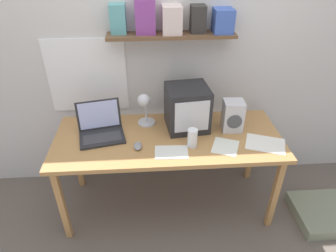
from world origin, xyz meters
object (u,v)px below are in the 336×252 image
(printed_handout, at_px, (265,144))
(loose_paper_near_monitor, at_px, (225,147))
(space_heater, at_px, (233,116))
(computer_mouse, at_px, (138,146))
(laptop, at_px, (101,127))
(floor_cushion, at_px, (322,213))
(open_notebook, at_px, (171,152))
(corner_desk, at_px, (168,143))
(juice_glass, at_px, (192,139))
(crt_monitor, at_px, (187,108))
(desk_lamp, at_px, (145,106))

(printed_handout, relative_size, loose_paper_near_monitor, 1.32)
(space_heater, xyz_separation_m, computer_mouse, (-0.76, -0.20, -0.11))
(laptop, height_order, floor_cushion, laptop)
(printed_handout, relative_size, open_notebook, 1.38)
(corner_desk, distance_m, juice_glass, 0.25)
(open_notebook, bearing_deg, crt_monitor, 65.83)
(space_heater, xyz_separation_m, floor_cushion, (0.80, -0.33, -0.82))
(corner_desk, bearing_deg, floor_cushion, -11.23)
(juice_glass, bearing_deg, laptop, 163.51)
(crt_monitor, relative_size, open_notebook, 1.42)
(space_heater, bearing_deg, desk_lamp, 174.47)
(crt_monitor, distance_m, computer_mouse, 0.50)
(desk_lamp, relative_size, space_heater, 1.18)
(desk_lamp, distance_m, loose_paper_near_monitor, 0.71)
(laptop, xyz_separation_m, juice_glass, (0.70, -0.21, 0.00))
(desk_lamp, xyz_separation_m, space_heater, (0.70, -0.10, -0.06))
(juice_glass, height_order, open_notebook, juice_glass)
(space_heater, distance_m, loose_paper_near_monitor, 0.28)
(corner_desk, bearing_deg, open_notebook, -86.88)
(space_heater, bearing_deg, floor_cushion, -20.29)
(corner_desk, distance_m, crt_monitor, 0.32)
(crt_monitor, bearing_deg, desk_lamp, 168.47)
(desk_lamp, xyz_separation_m, floor_cushion, (1.49, -0.43, -0.88))
(corner_desk, height_order, open_notebook, open_notebook)
(desk_lamp, relative_size, printed_handout, 0.87)
(laptop, xyz_separation_m, desk_lamp, (0.35, 0.10, 0.13))
(laptop, distance_m, computer_mouse, 0.36)
(printed_handout, height_order, open_notebook, same)
(juice_glass, bearing_deg, corner_desk, 142.04)
(corner_desk, bearing_deg, desk_lamp, 136.30)
(laptop, xyz_separation_m, open_notebook, (0.54, -0.27, -0.06))
(computer_mouse, relative_size, floor_cushion, 0.23)
(juice_glass, distance_m, open_notebook, 0.19)
(juice_glass, bearing_deg, computer_mouse, 178.85)
(crt_monitor, relative_size, juice_glass, 2.44)
(corner_desk, distance_m, computer_mouse, 0.28)
(corner_desk, xyz_separation_m, space_heater, (0.52, 0.07, 0.19))
(corner_desk, height_order, laptop, laptop)
(space_heater, xyz_separation_m, open_notebook, (-0.51, -0.27, -0.13))
(computer_mouse, height_order, floor_cushion, computer_mouse)
(desk_lamp, bearing_deg, loose_paper_near_monitor, -16.07)
(desk_lamp, distance_m, printed_handout, 0.98)
(loose_paper_near_monitor, bearing_deg, laptop, 166.00)
(crt_monitor, distance_m, floor_cushion, 1.50)
(corner_desk, height_order, floor_cushion, corner_desk)
(crt_monitor, relative_size, computer_mouse, 3.36)
(juice_glass, height_order, space_heater, space_heater)
(juice_glass, bearing_deg, loose_paper_near_monitor, -6.73)
(computer_mouse, relative_size, printed_handout, 0.31)
(juice_glass, bearing_deg, crt_monitor, 91.79)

